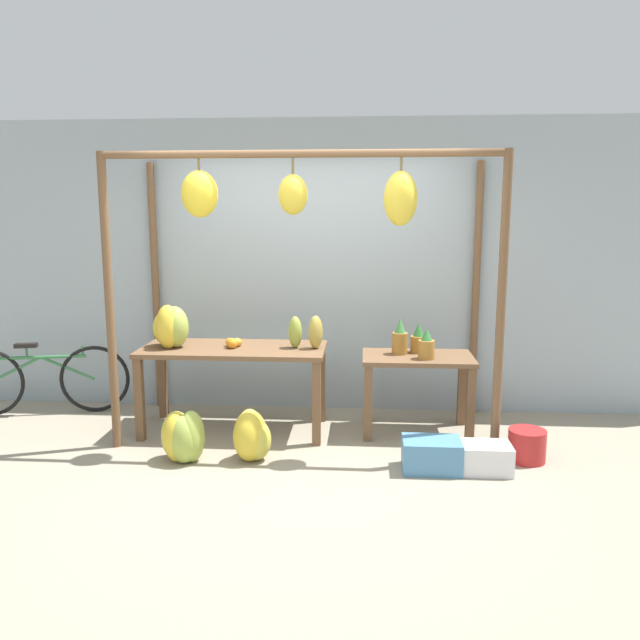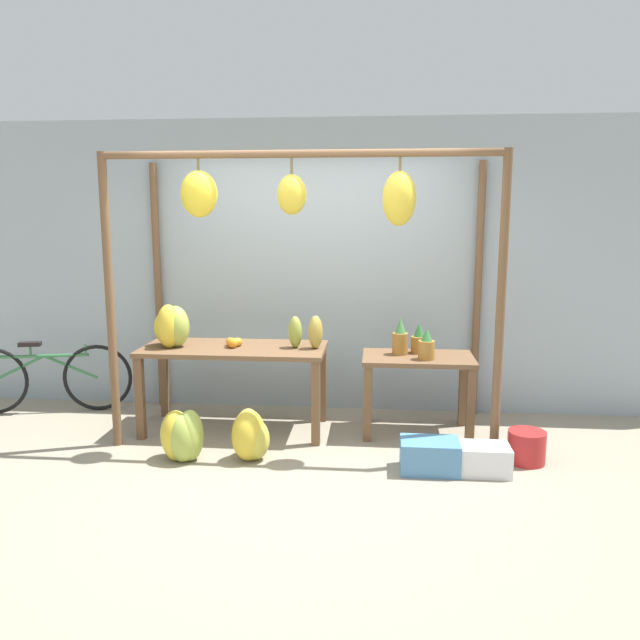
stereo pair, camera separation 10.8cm
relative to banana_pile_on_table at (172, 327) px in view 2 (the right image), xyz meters
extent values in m
plane|color=gray|center=(1.18, -0.71, -0.94)|extent=(20.00, 20.00, 0.00)
cube|color=#99A8B2|center=(1.18, 0.79, 0.46)|extent=(8.00, 0.08, 2.80)
cylinder|color=brown|center=(-0.36, -0.41, 0.26)|extent=(0.07, 0.07, 2.39)
cylinder|color=brown|center=(2.73, -0.41, 0.26)|extent=(0.07, 0.07, 2.39)
cylinder|color=brown|center=(-0.36, 0.70, 0.26)|extent=(0.07, 0.07, 2.39)
cylinder|color=brown|center=(2.73, 0.70, 0.26)|extent=(0.07, 0.07, 2.39)
cylinder|color=brown|center=(1.18, -0.41, 1.42)|extent=(3.09, 0.06, 0.06)
cylinder|color=brown|center=(0.40, -0.41, 1.35)|extent=(0.02, 0.02, 0.09)
ellipsoid|color=yellow|center=(0.40, -0.41, 1.13)|extent=(0.28, 0.26, 0.36)
cylinder|color=brown|center=(1.13, -0.41, 1.33)|extent=(0.02, 0.02, 0.12)
ellipsoid|color=gold|center=(1.13, -0.41, 1.12)|extent=(0.22, 0.20, 0.31)
cylinder|color=brown|center=(1.95, -0.41, 1.35)|extent=(0.02, 0.02, 0.10)
ellipsoid|color=gold|center=(1.95, -0.41, 1.09)|extent=(0.25, 0.23, 0.41)
cube|color=brown|center=(0.54, 0.04, -0.20)|extent=(1.61, 0.72, 0.04)
cube|color=brown|center=(-0.21, -0.26, -0.58)|extent=(0.07, 0.07, 0.72)
cube|color=brown|center=(1.30, -0.26, -0.58)|extent=(0.07, 0.07, 0.72)
cube|color=brown|center=(-0.21, 0.35, -0.58)|extent=(0.07, 0.07, 0.72)
cube|color=brown|center=(1.30, 0.35, -0.58)|extent=(0.07, 0.07, 0.72)
cube|color=brown|center=(2.15, 0.11, -0.26)|extent=(0.96, 0.58, 0.04)
cube|color=brown|center=(1.72, -0.13, -0.61)|extent=(0.07, 0.07, 0.66)
cube|color=brown|center=(2.58, -0.13, -0.61)|extent=(0.07, 0.07, 0.66)
cube|color=brown|center=(1.72, 0.35, -0.61)|extent=(0.07, 0.07, 0.66)
cube|color=brown|center=(2.58, 0.35, -0.61)|extent=(0.07, 0.07, 0.66)
ellipsoid|color=#9EB247|center=(0.04, -0.01, 0.01)|extent=(0.32, 0.31, 0.36)
ellipsoid|color=yellow|center=(-0.03, 0.05, -0.01)|extent=(0.31, 0.29, 0.32)
ellipsoid|color=gold|center=(-0.01, -0.06, 0.01)|extent=(0.28, 0.27, 0.38)
sphere|color=orange|center=(0.54, -0.01, -0.13)|extent=(0.09, 0.09, 0.09)
sphere|color=orange|center=(0.50, 0.08, -0.14)|extent=(0.07, 0.07, 0.07)
sphere|color=orange|center=(0.53, 0.01, -0.13)|extent=(0.09, 0.09, 0.09)
sphere|color=orange|center=(0.57, 0.09, -0.14)|extent=(0.07, 0.07, 0.07)
sphere|color=orange|center=(0.54, 0.05, -0.14)|extent=(0.07, 0.07, 0.07)
sphere|color=orange|center=(0.57, 0.06, -0.14)|extent=(0.08, 0.08, 0.08)
cylinder|color=#A3702D|center=(2.00, 0.17, -0.15)|extent=(0.14, 0.14, 0.19)
cone|color=#428442|center=(2.00, 0.17, 0.01)|extent=(0.10, 0.10, 0.13)
cylinder|color=#A3702D|center=(2.21, -0.01, -0.16)|extent=(0.14, 0.14, 0.16)
cone|color=#337538|center=(2.21, -0.01, -0.03)|extent=(0.10, 0.10, 0.11)
cylinder|color=#A3702D|center=(2.16, 0.24, -0.17)|extent=(0.14, 0.14, 0.15)
cone|color=#337538|center=(2.16, 0.24, -0.03)|extent=(0.10, 0.10, 0.13)
ellipsoid|color=#9EB247|center=(0.35, -0.69, -0.73)|extent=(0.22, 0.25, 0.41)
ellipsoid|color=yellow|center=(0.28, -0.64, -0.79)|extent=(0.25, 0.27, 0.30)
ellipsoid|color=gold|center=(0.23, -0.67, -0.74)|extent=(0.36, 0.36, 0.40)
ellipsoid|color=gold|center=(0.24, -0.70, -0.74)|extent=(0.26, 0.27, 0.40)
ellipsoid|color=#9EB247|center=(0.30, -0.72, -0.75)|extent=(0.31, 0.30, 0.38)
ellipsoid|color=gold|center=(0.84, -0.62, -0.77)|extent=(0.36, 0.35, 0.34)
ellipsoid|color=gold|center=(0.81, -0.54, -0.79)|extent=(0.22, 0.20, 0.29)
ellipsoid|color=gold|center=(0.80, -0.63, -0.73)|extent=(0.29, 0.30, 0.42)
ellipsoid|color=gold|center=(0.80, -0.64, -0.73)|extent=(0.36, 0.37, 0.41)
cube|color=#4C84B2|center=(2.20, -0.72, -0.82)|extent=(0.44, 0.30, 0.24)
cylinder|color=#AD2323|center=(2.97, -0.48, -0.81)|extent=(0.29, 0.29, 0.25)
torus|color=black|center=(-0.93, 0.47, -0.61)|extent=(0.65, 0.18, 0.66)
cylinder|color=#337042|center=(-1.40, 0.36, -0.38)|extent=(0.81, 0.21, 0.03)
cylinder|color=#337042|center=(-1.64, 0.30, -0.49)|extent=(0.49, 0.14, 0.26)
cylinder|color=#337042|center=(-1.16, 0.41, -0.49)|extent=(0.49, 0.14, 0.26)
cylinder|color=#337042|center=(-1.52, 0.33, -0.33)|extent=(0.02, 0.02, 0.10)
cube|color=black|center=(-1.52, 0.33, -0.26)|extent=(0.21, 0.12, 0.04)
cylinder|color=#337042|center=(-1.02, 0.44, -0.33)|extent=(0.02, 0.02, 0.10)
ellipsoid|color=#B2993D|center=(1.27, 0.03, -0.03)|extent=(0.17, 0.18, 0.29)
ellipsoid|color=#93A33D|center=(1.09, 0.05, -0.04)|extent=(0.17, 0.18, 0.28)
cube|color=silver|center=(2.60, -0.72, -0.83)|extent=(0.39, 0.27, 0.22)
camera|label=1|loc=(1.69, -5.23, 0.99)|focal=35.00mm
camera|label=2|loc=(1.79, -5.22, 0.99)|focal=35.00mm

